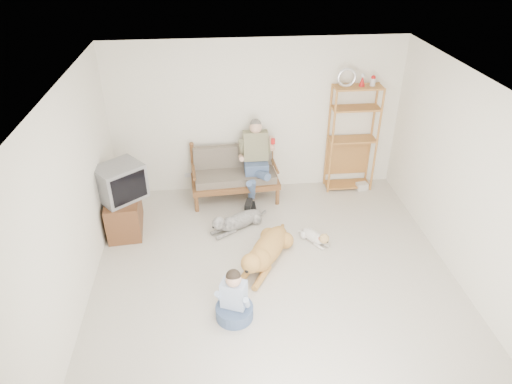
{
  "coord_description": "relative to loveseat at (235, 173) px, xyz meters",
  "views": [
    {
      "loc": [
        -0.74,
        -4.58,
        4.31
      ],
      "look_at": [
        -0.18,
        1.0,
        0.92
      ],
      "focal_mm": 32.0,
      "sensor_mm": 36.0,
      "label": 1
    }
  ],
  "objects": [
    {
      "name": "wall_outlet",
      "position": [
        -0.83,
        0.33,
        -0.19
      ],
      "size": [
        0.12,
        0.02,
        0.08
      ],
      "primitive_type": "cube",
      "color": "silver",
      "rests_on": "ground"
    },
    {
      "name": "etagere",
      "position": [
        2.09,
        0.14,
        0.5
      ],
      "size": [
        0.86,
        0.37,
        2.23
      ],
      "color": "#B8703A",
      "rests_on": "ground"
    },
    {
      "name": "book_stack",
      "position": [
        2.34,
        0.02,
        -0.42
      ],
      "size": [
        0.22,
        0.17,
        0.12
      ],
      "primitive_type": "cube",
      "rotation": [
        0.0,
        0.0,
        0.17
      ],
      "color": "white",
      "rests_on": "ground"
    },
    {
      "name": "crt_tv",
      "position": [
        -1.78,
        -0.84,
        0.39
      ],
      "size": [
        0.85,
        0.83,
        0.55
      ],
      "rotation": [
        0.0,
        0.0,
        -0.89
      ],
      "color": "slate",
      "rests_on": "tv_stand"
    },
    {
      "name": "child",
      "position": [
        -0.18,
        -2.87,
        -0.22
      ],
      "size": [
        0.47,
        0.47,
        0.75
      ],
      "rotation": [
        0.0,
        0.0,
        -0.39
      ],
      "color": "#4C648B",
      "rests_on": "ground"
    },
    {
      "name": "floor",
      "position": [
        0.42,
        -2.41,
        -0.49
      ],
      "size": [
        5.5,
        5.5,
        0.0
      ],
      "primitive_type": "plane",
      "color": "silver",
      "rests_on": "ground"
    },
    {
      "name": "ceiling",
      "position": [
        0.42,
        -2.41,
        2.21
      ],
      "size": [
        5.5,
        5.5,
        0.0
      ],
      "primitive_type": "plane",
      "rotation": [
        3.14,
        0.0,
        0.0
      ],
      "color": "white",
      "rests_on": "ground"
    },
    {
      "name": "wall_back",
      "position": [
        0.42,
        0.34,
        0.86
      ],
      "size": [
        5.0,
        0.0,
        5.0
      ],
      "primitive_type": "plane",
      "rotation": [
        1.57,
        0.0,
        0.0
      ],
      "color": "white",
      "rests_on": "ground"
    },
    {
      "name": "loveseat",
      "position": [
        0.0,
        0.0,
        0.0
      ],
      "size": [
        1.54,
        0.8,
        0.95
      ],
      "rotation": [
        0.0,
        0.0,
        0.06
      ],
      "color": "brown",
      "rests_on": "ground"
    },
    {
      "name": "wall_left",
      "position": [
        -2.08,
        -2.41,
        0.86
      ],
      "size": [
        0.0,
        5.5,
        5.5
      ],
      "primitive_type": "plane",
      "rotation": [
        1.57,
        0.0,
        1.57
      ],
      "color": "white",
      "rests_on": "ground"
    },
    {
      "name": "tv_stand",
      "position": [
        -1.81,
        -0.81,
        -0.19
      ],
      "size": [
        0.58,
        0.94,
        0.6
      ],
      "rotation": [
        0.0,
        0.0,
        0.09
      ],
      "color": "brown",
      "rests_on": "ground"
    },
    {
      "name": "man",
      "position": [
        0.35,
        -0.19,
        0.18
      ],
      "size": [
        0.55,
        0.79,
        1.28
      ],
      "color": "#4C648B",
      "rests_on": "loveseat"
    },
    {
      "name": "wall_right",
      "position": [
        2.92,
        -2.41,
        0.86
      ],
      "size": [
        0.0,
        5.5,
        5.5
      ],
      "primitive_type": "plane",
      "rotation": [
        1.57,
        0.0,
        -1.57
      ],
      "color": "white",
      "rests_on": "ground"
    },
    {
      "name": "golden_retriever",
      "position": [
        0.32,
        -1.87,
        -0.29
      ],
      "size": [
        0.91,
        1.44,
        0.48
      ],
      "rotation": [
        0.0,
        0.0,
        -0.53
      ],
      "color": "#C09442",
      "rests_on": "ground"
    },
    {
      "name": "shaggy_dog",
      "position": [
        -0.04,
        -0.98,
        -0.35
      ],
      "size": [
        0.98,
        0.7,
        0.34
      ],
      "rotation": [
        0.0,
        0.0,
        -1.02
      ],
      "color": "beige",
      "rests_on": "ground"
    },
    {
      "name": "terrier",
      "position": [
        1.16,
        -1.48,
        -0.38
      ],
      "size": [
        0.42,
        0.56,
        0.24
      ],
      "rotation": [
        0.0,
        0.0,
        0.58
      ],
      "color": "silver",
      "rests_on": "ground"
    }
  ]
}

